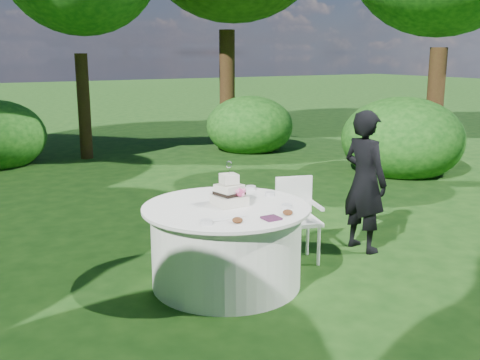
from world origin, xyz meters
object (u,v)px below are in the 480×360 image
Objects in this scene: napkins at (271,218)px; chair at (297,212)px; table at (226,245)px; guest at (365,181)px; cake at (229,193)px.

napkins is 1.17m from chair.
table is 1.00m from chair.
guest is at bearing 2.75° from table.
cake is at bearing -167.95° from chair.
guest is at bearing 21.49° from napkins.
cake reaches higher than chair.
napkins is 0.09× the size of table.
table is at bearing -162.03° from cake.
chair is (-0.82, 0.13, -0.27)m from guest.
chair is at bearing 12.05° from cake.
guest is 1.74m from cake.
napkins is at bearing 106.44° from guest.
napkins is 0.59m from cake.
chair reaches higher than napkins.
table is (-0.13, 0.56, -0.39)m from napkins.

